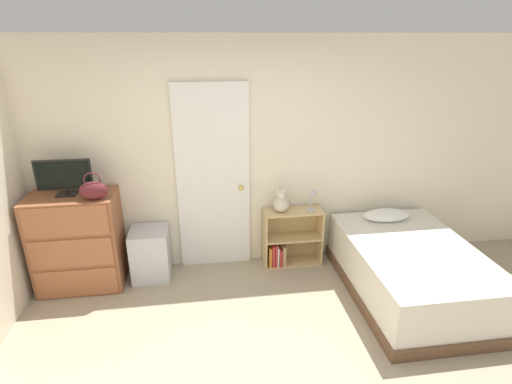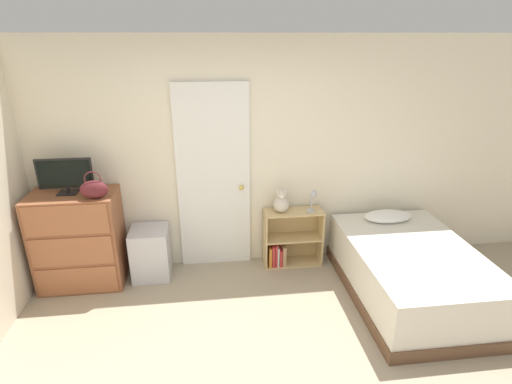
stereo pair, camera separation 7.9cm
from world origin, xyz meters
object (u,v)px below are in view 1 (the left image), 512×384
(dresser, at_px, (78,242))
(tv, at_px, (64,177))
(bookshelf, at_px, (288,241))
(desk_lamp, at_px, (312,196))
(teddy_bear, at_px, (281,202))
(storage_bin, at_px, (151,254))
(bed, at_px, (410,270))
(handbag, at_px, (94,190))

(dresser, bearing_deg, tv, 136.66)
(bookshelf, distance_m, desk_lamp, 0.63)
(dresser, relative_size, desk_lamp, 3.98)
(dresser, xyz_separation_m, bookshelf, (2.27, 0.13, -0.24))
(dresser, xyz_separation_m, teddy_bear, (2.18, 0.12, 0.27))
(tv, bearing_deg, storage_bin, 1.82)
(storage_bin, height_order, bed, bed)
(bookshelf, height_order, teddy_bear, teddy_bear)
(storage_bin, relative_size, bookshelf, 0.85)
(handbag, height_order, teddy_bear, handbag)
(bookshelf, bearing_deg, dresser, -176.77)
(teddy_bear, bearing_deg, storage_bin, -177.41)
(tv, height_order, teddy_bear, tv)
(bed, bearing_deg, teddy_bear, 147.99)
(bed, bearing_deg, dresser, 169.31)
(tv, relative_size, teddy_bear, 1.97)
(tv, relative_size, bookshelf, 0.80)
(bookshelf, xyz_separation_m, bed, (1.12, -0.77, -0.00))
(bookshelf, relative_size, desk_lamp, 2.57)
(storage_bin, relative_size, teddy_bear, 2.10)
(desk_lamp, relative_size, bed, 0.14)
(desk_lamp, height_order, bed, desk_lamp)
(dresser, xyz_separation_m, desk_lamp, (2.52, 0.08, 0.34))
(teddy_bear, bearing_deg, desk_lamp, -5.95)
(dresser, distance_m, storage_bin, 0.75)
(handbag, distance_m, bookshelf, 2.18)
(handbag, relative_size, bookshelf, 0.41)
(bookshelf, xyz_separation_m, desk_lamp, (0.26, -0.05, 0.57))
(dresser, relative_size, teddy_bear, 3.82)
(tv, bearing_deg, dresser, -43.34)
(handbag, bearing_deg, bed, -9.09)
(teddy_bear, relative_size, bed, 0.15)
(storage_bin, xyz_separation_m, bookshelf, (1.56, 0.08, -0.01))
(handbag, xyz_separation_m, bookshelf, (1.99, 0.27, -0.85))
(bookshelf, relative_size, bed, 0.37)
(bookshelf, distance_m, teddy_bear, 0.52)
(storage_bin, bearing_deg, tv, -178.18)
(tv, distance_m, bookshelf, 2.49)
(storage_bin, xyz_separation_m, desk_lamp, (1.81, 0.03, 0.57))
(desk_lamp, bearing_deg, bed, -39.86)
(tv, relative_size, desk_lamp, 2.05)
(tv, distance_m, desk_lamp, 2.58)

